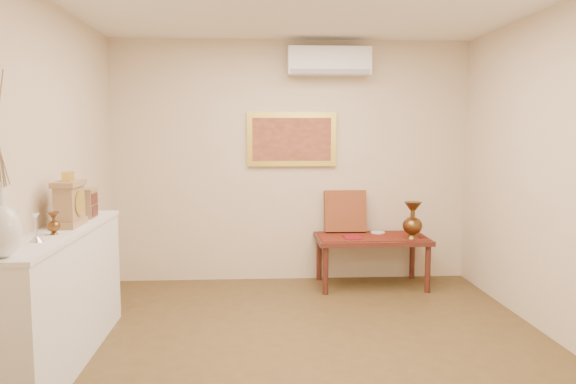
{
  "coord_description": "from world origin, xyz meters",
  "views": [
    {
      "loc": [
        -0.42,
        -4.07,
        1.68
      ],
      "look_at": [
        -0.11,
        1.15,
        1.12
      ],
      "focal_mm": 35.0,
      "sensor_mm": 36.0,
      "label": 1
    }
  ],
  "objects": [
    {
      "name": "wall_front",
      "position": [
        0.0,
        -2.25,
        1.35
      ],
      "size": [
        4.0,
        0.02,
        2.7
      ],
      "primitive_type": "cube",
      "color": "beige",
      "rests_on": "ground"
    },
    {
      "name": "table_cloth",
      "position": [
        0.85,
        1.88,
        0.55
      ],
      "size": [
        1.14,
        0.59,
        0.01
      ],
      "primitive_type": "cube",
      "color": "maroon",
      "rests_on": "low_table"
    },
    {
      "name": "painting",
      "position": [
        0.0,
        2.22,
        1.6
      ],
      "size": [
        1.0,
        0.06,
        0.6
      ],
      "color": "gold",
      "rests_on": "wall_back"
    },
    {
      "name": "display_ledge",
      "position": [
        -1.82,
        0.0,
        0.49
      ],
      "size": [
        0.37,
        2.02,
        0.98
      ],
      "color": "white",
      "rests_on": "floor"
    },
    {
      "name": "cushion",
      "position": [
        0.6,
        2.15,
        0.79
      ],
      "size": [
        0.47,
        0.2,
        0.48
      ],
      "primitive_type": "cube",
      "rotation": [
        -0.21,
        0.0,
        0.0
      ],
      "color": "maroon",
      "rests_on": "table_cloth"
    },
    {
      "name": "wall_left",
      "position": [
        -2.0,
        0.0,
        1.35
      ],
      "size": [
        0.02,
        4.5,
        2.7
      ],
      "primitive_type": "cube",
      "color": "beige",
      "rests_on": "ground"
    },
    {
      "name": "floor",
      "position": [
        0.0,
        0.0,
        0.0
      ],
      "size": [
        4.5,
        4.5,
        0.0
      ],
      "primitive_type": "plane",
      "color": "brown",
      "rests_on": "ground"
    },
    {
      "name": "low_table",
      "position": [
        0.85,
        1.88,
        0.48
      ],
      "size": [
        1.2,
        0.7,
        0.55
      ],
      "color": "#4C1E16",
      "rests_on": "floor"
    },
    {
      "name": "plate",
      "position": [
        0.96,
        2.05,
        0.56
      ],
      "size": [
        0.16,
        0.16,
        0.01
      ],
      "primitive_type": "cylinder",
      "color": "silver",
      "rests_on": "table_cloth"
    },
    {
      "name": "brass_urn_small",
      "position": [
        -1.8,
        -0.17,
        1.08
      ],
      "size": [
        0.09,
        0.09,
        0.2
      ],
      "primitive_type": null,
      "color": "brown",
      "rests_on": "display_ledge"
    },
    {
      "name": "wall_back",
      "position": [
        0.0,
        2.25,
        1.35
      ],
      "size": [
        4.0,
        0.02,
        2.7
      ],
      "primitive_type": "cube",
      "color": "beige",
      "rests_on": "ground"
    },
    {
      "name": "candlestick",
      "position": [
        -1.82,
        -0.43,
        1.07
      ],
      "size": [
        0.09,
        0.09,
        0.19
      ],
      "primitive_type": null,
      "color": "silver",
      "rests_on": "display_ledge"
    },
    {
      "name": "menu",
      "position": [
        0.62,
        1.78,
        0.56
      ],
      "size": [
        0.18,
        0.25,
        0.01
      ],
      "primitive_type": "cube",
      "rotation": [
        0.0,
        0.0,
        0.02
      ],
      "color": "maroon",
      "rests_on": "table_cloth"
    },
    {
      "name": "wall_right",
      "position": [
        2.0,
        0.0,
        1.35
      ],
      "size": [
        0.02,
        4.5,
        2.7
      ],
      "primitive_type": "cube",
      "color": "beige",
      "rests_on": "ground"
    },
    {
      "name": "ac_unit",
      "position": [
        0.4,
        2.12,
        2.45
      ],
      "size": [
        0.9,
        0.25,
        0.3
      ],
      "color": "silver",
      "rests_on": "wall_back"
    },
    {
      "name": "brass_urn_tall",
      "position": [
        1.25,
        1.72,
        0.8
      ],
      "size": [
        0.21,
        0.21,
        0.47
      ],
      "primitive_type": null,
      "color": "brown",
      "rests_on": "table_cloth"
    },
    {
      "name": "mantel_clock",
      "position": [
        -1.8,
        0.17,
        1.15
      ],
      "size": [
        0.17,
        0.36,
        0.41
      ],
      "color": "#A17C53",
      "rests_on": "display_ledge"
    },
    {
      "name": "wooden_chest",
      "position": [
        -1.81,
        0.58,
        1.1
      ],
      "size": [
        0.16,
        0.21,
        0.24
      ],
      "color": "#A17C53",
      "rests_on": "display_ledge"
    }
  ]
}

